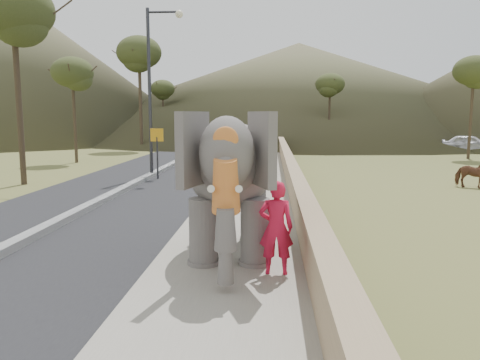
% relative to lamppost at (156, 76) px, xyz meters
% --- Properties ---
extents(road, '(7.00, 120.00, 0.03)m').
position_rel_lamppost_xyz_m(road, '(-0.31, -7.31, -4.86)').
color(road, black).
rests_on(road, ground).
extents(median, '(0.35, 120.00, 0.22)m').
position_rel_lamppost_xyz_m(median, '(-0.31, -7.31, -4.76)').
color(median, black).
rests_on(median, ground).
extents(walkway, '(3.00, 120.00, 0.15)m').
position_rel_lamppost_xyz_m(walkway, '(4.69, -7.31, -4.80)').
color(walkway, '#9E9687').
rests_on(walkway, ground).
extents(parapet, '(0.30, 120.00, 1.10)m').
position_rel_lamppost_xyz_m(parapet, '(6.34, -7.31, -4.32)').
color(parapet, tan).
rests_on(parapet, ground).
extents(lamppost, '(1.76, 0.36, 8.00)m').
position_rel_lamppost_xyz_m(lamppost, '(0.00, 0.00, 0.00)').
color(lamppost, '#313136').
rests_on(lamppost, ground).
extents(signboard, '(0.60, 0.08, 2.40)m').
position_rel_lamppost_xyz_m(signboard, '(0.19, -0.80, -3.23)').
color(signboard, '#2D2D33').
rests_on(signboard, ground).
extents(cow, '(1.53, 1.28, 1.19)m').
position_rel_lamppost_xyz_m(cow, '(13.93, -2.53, -4.28)').
color(cow, brown).
rests_on(cow, ground).
extents(distant_car, '(4.55, 3.30, 1.44)m').
position_rel_lamppost_xyz_m(distant_car, '(21.41, 16.05, -4.15)').
color(distant_car, silver).
rests_on(distant_car, ground).
extents(hill_far, '(80.00, 80.00, 14.00)m').
position_rel_lamppost_xyz_m(hill_far, '(9.69, 52.69, 2.13)').
color(hill_far, brown).
rests_on(hill_far, ground).
extents(elephant_and_man, '(2.37, 4.12, 2.92)m').
position_rel_lamppost_xyz_m(elephant_and_man, '(4.71, -12.72, -3.28)').
color(elephant_and_man, slate).
rests_on(elephant_and_man, ground).
extents(motorcyclist, '(1.13, 1.87, 1.79)m').
position_rel_lamppost_xyz_m(motorcyclist, '(1.44, 10.07, -4.19)').
color(motorcyclist, maroon).
rests_on(motorcyclist, ground).
extents(trees, '(47.60, 41.83, 9.85)m').
position_rel_lamppost_xyz_m(trees, '(6.39, 10.17, -0.83)').
color(trees, '#473828').
rests_on(trees, ground).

